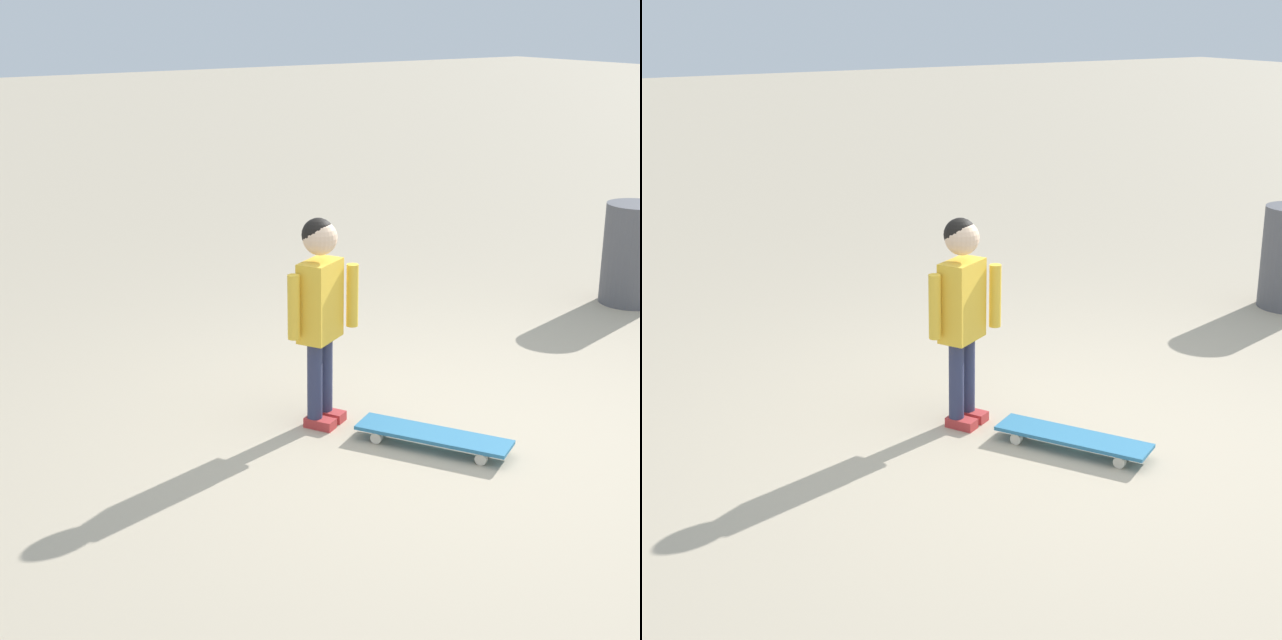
% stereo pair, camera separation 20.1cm
% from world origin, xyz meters
% --- Properties ---
extents(ground_plane, '(50.00, 50.00, 0.00)m').
position_xyz_m(ground_plane, '(0.00, 0.00, 0.00)').
color(ground_plane, tan).
extents(child_person, '(0.41, 0.26, 1.06)m').
position_xyz_m(child_person, '(0.49, -0.50, 0.66)').
color(child_person, '#2D3351').
rests_on(child_person, ground).
extents(skateboard, '(0.54, 0.75, 0.07)m').
position_xyz_m(skateboard, '(0.20, 0.04, 0.06)').
color(skateboard, teal).
rests_on(skateboard, ground).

